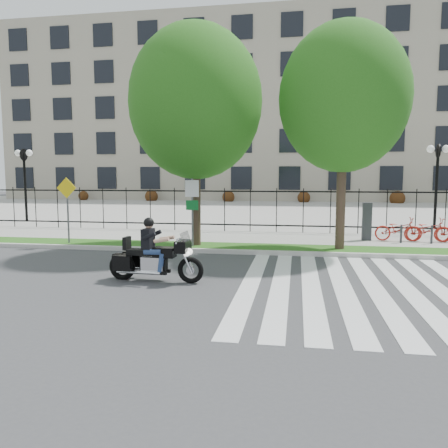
# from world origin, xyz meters

# --- Properties ---
(ground) EXTENTS (120.00, 120.00, 0.00)m
(ground) POSITION_xyz_m (0.00, 0.00, 0.00)
(ground) COLOR #3B3B3E
(ground) RESTS_ON ground
(curb) EXTENTS (60.00, 0.20, 0.15)m
(curb) POSITION_xyz_m (0.00, 4.10, 0.07)
(curb) COLOR #B3B0A8
(curb) RESTS_ON ground
(grass_verge) EXTENTS (60.00, 1.50, 0.15)m
(grass_verge) POSITION_xyz_m (0.00, 4.95, 0.07)
(grass_verge) COLOR #1D5415
(grass_verge) RESTS_ON ground
(sidewalk) EXTENTS (60.00, 3.50, 0.15)m
(sidewalk) POSITION_xyz_m (0.00, 7.45, 0.07)
(sidewalk) COLOR gray
(sidewalk) RESTS_ON ground
(plaza) EXTENTS (80.00, 34.00, 0.10)m
(plaza) POSITION_xyz_m (0.00, 25.00, 0.05)
(plaza) COLOR gray
(plaza) RESTS_ON ground
(crosswalk_stripes) EXTENTS (5.70, 8.00, 0.01)m
(crosswalk_stripes) POSITION_xyz_m (4.83, 0.00, 0.01)
(crosswalk_stripes) COLOR silver
(crosswalk_stripes) RESTS_ON ground
(iron_fence) EXTENTS (30.00, 0.06, 2.00)m
(iron_fence) POSITION_xyz_m (0.00, 9.20, 1.15)
(iron_fence) COLOR black
(iron_fence) RESTS_ON sidewalk
(office_building) EXTENTS (60.00, 21.90, 20.15)m
(office_building) POSITION_xyz_m (0.00, 44.92, 9.97)
(office_building) COLOR #9E947F
(office_building) RESTS_ON ground
(lamp_post_left) EXTENTS (1.06, 0.70, 4.25)m
(lamp_post_left) POSITION_xyz_m (-12.00, 12.00, 3.21)
(lamp_post_left) COLOR black
(lamp_post_left) RESTS_ON ground
(lamp_post_right) EXTENTS (1.06, 0.70, 4.25)m
(lamp_post_right) POSITION_xyz_m (10.00, 12.00, 3.21)
(lamp_post_right) COLOR black
(lamp_post_right) RESTS_ON ground
(street_tree_1) EXTENTS (4.81, 4.81, 7.95)m
(street_tree_1) POSITION_xyz_m (-0.35, 4.95, 5.33)
(street_tree_1) COLOR #3D2C21
(street_tree_1) RESTS_ON grass_verge
(street_tree_2) EXTENTS (4.41, 4.41, 7.73)m
(street_tree_2) POSITION_xyz_m (4.82, 4.95, 5.33)
(street_tree_2) COLOR #3D2C21
(street_tree_2) RESTS_ON grass_verge
(sign_pole_regulatory) EXTENTS (0.50, 0.09, 2.50)m
(sign_pole_regulatory) POSITION_xyz_m (-0.41, 4.58, 1.74)
(sign_pole_regulatory) COLOR #59595B
(sign_pole_regulatory) RESTS_ON grass_verge
(sign_pole_warning) EXTENTS (0.78, 0.09, 2.49)m
(sign_pole_warning) POSITION_xyz_m (-5.28, 4.58, 1.74)
(sign_pole_warning) COLOR #59595B
(sign_pole_warning) RESTS_ON grass_verge
(motorcycle_rider) EXTENTS (2.57, 0.77, 1.98)m
(motorcycle_rider) POSITION_xyz_m (-0.25, -0.17, 0.66)
(motorcycle_rider) COLOR black
(motorcycle_rider) RESTS_ON ground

